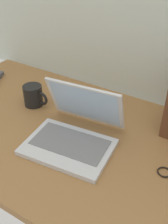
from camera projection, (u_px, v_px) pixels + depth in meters
The scene contains 3 objects.
desk at pixel (88, 142), 1.04m from camera, with size 1.60×0.76×0.03m.
laptop at pixel (74, 131), 1.00m from camera, with size 0.34×0.33×0.21m.
coffee_mug at pixel (34, 96), 1.21m from camera, with size 0.12×0.08×0.09m.
Camera 1 is at (0.41, -0.68, 0.70)m, focal length 43.75 mm.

